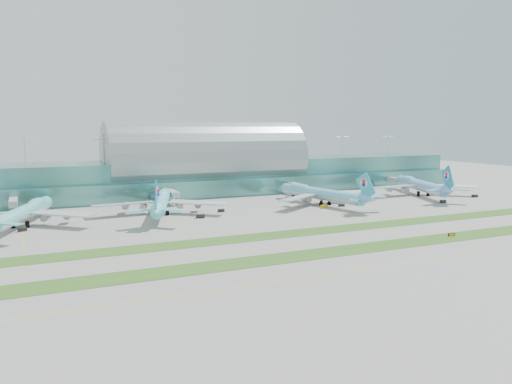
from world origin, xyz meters
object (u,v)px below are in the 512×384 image
terminal (206,169)px  airliner_c (320,193)px  airliner_b (161,201)px  airliner_d (420,185)px  airliner_a (23,212)px  taxiway_sign_east (452,235)px

terminal → airliner_c: terminal is taller
airliner_b → airliner_d: airliner_d is taller
terminal → airliner_b: 77.91m
airliner_a → airliner_b: (57.96, 4.54, 0.09)m
terminal → airliner_d: size_ratio=4.76×
airliner_b → taxiway_sign_east: airliner_b is taller
terminal → airliner_a: size_ratio=5.08×
terminal → airliner_c: bearing=-61.6°
airliner_c → airliner_d: size_ratio=0.97×
airliner_d → taxiway_sign_east: (-68.11, -90.25, -5.65)m
airliner_a → airliner_c: bearing=18.7°
terminal → airliner_b: bearing=-124.3°
airliner_b → taxiway_sign_east: 125.48m
airliner_a → airliner_d: size_ratio=0.94×
airliner_c → airliner_a: bearing=168.0°
airliner_b → airliner_c: airliner_b is taller
airliner_c → taxiway_sign_east: size_ratio=24.21×
airliner_c → airliner_d: 72.49m
airliner_b → airliner_c: 81.92m
airliner_c → airliner_d: bearing=-7.0°
airliner_d → airliner_b: bearing=-162.0°
terminal → taxiway_sign_east: terminal is taller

